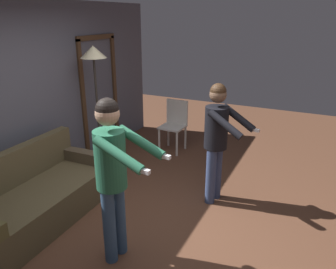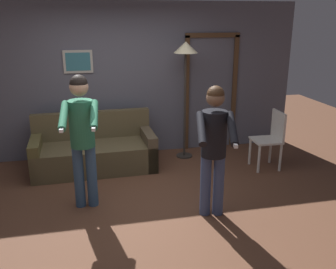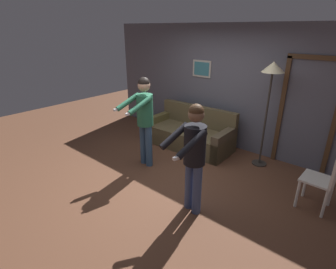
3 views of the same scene
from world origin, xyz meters
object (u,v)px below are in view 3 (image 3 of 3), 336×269
Objects in this scene: torchiere_lamp at (272,77)px; couch at (190,134)px; person_standing_right at (194,151)px; person_standing_left at (144,114)px; dining_chair_distant at (325,178)px.

couch is at bearing -172.39° from torchiere_lamp.
torchiere_lamp is 1.22× the size of person_standing_right.
couch is 1.13× the size of person_standing_left.
torchiere_lamp reaches higher than person_standing_left.
torchiere_lamp is 1.86m from dining_chair_distant.
dining_chair_distant is (1.22, -0.77, -1.17)m from torchiere_lamp.
dining_chair_distant is (2.77, -0.57, 0.25)m from couch.
person_standing_left is at bearing 159.84° from person_standing_right.
person_standing_right is at bearing -95.34° from torchiere_lamp.
torchiere_lamp is at bearing 7.61° from couch.
dining_chair_distant is at bearing 41.46° from person_standing_right.
dining_chair_distant is (1.41, 1.25, -0.44)m from person_standing_right.
couch is 2.37m from person_standing_right.
dining_chair_distant reaches higher than couch.
torchiere_lamp is 2.11× the size of dining_chair_distant.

